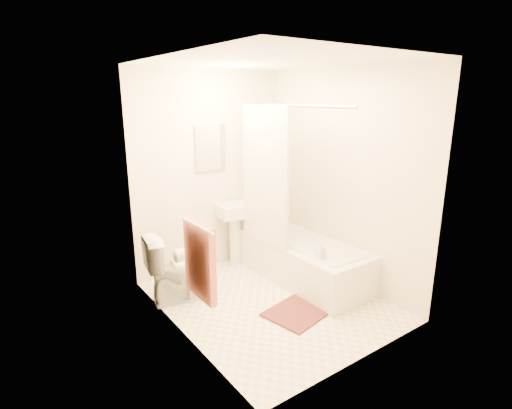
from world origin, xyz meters
TOP-DOWN VIEW (x-y plane):
  - floor at (0.00, 0.00)m, footprint 2.40×2.40m
  - ceiling at (0.00, 0.00)m, footprint 2.40×2.40m
  - wall_back at (0.00, 1.20)m, footprint 2.00×0.02m
  - wall_left at (-1.00, 0.00)m, footprint 0.02×2.40m
  - wall_right at (1.00, 0.00)m, footprint 0.02×2.40m
  - mirror at (0.00, 1.18)m, footprint 0.40×0.03m
  - curtain_rod at (0.30, 0.10)m, footprint 0.03×1.70m
  - shower_curtain at (0.30, 0.50)m, footprint 0.04×0.80m
  - towel_bar at (-0.96, -0.25)m, footprint 0.02×0.60m
  - towel at (-0.93, -0.25)m, footprint 0.06×0.45m
  - toilet_paper at (-0.93, 0.12)m, footprint 0.11×0.12m
  - toilet at (-0.72, 0.59)m, footprint 0.78×0.52m
  - sink at (0.25, 1.05)m, footprint 0.49×0.42m
  - bathtub at (0.64, 0.19)m, footprint 0.71×1.63m
  - bath_mat at (0.10, -0.35)m, footprint 0.74×0.61m
  - soap_bottle at (0.45, -0.27)m, footprint 0.08×0.08m
  - scrub_brush at (0.57, 0.80)m, footprint 0.15×0.23m

SIDE VIEW (x-z plane):
  - floor at x=0.00m, z-range 0.00..0.00m
  - bath_mat at x=0.10m, z-range 0.00..0.02m
  - bathtub at x=0.64m, z-range 0.00..0.46m
  - toilet at x=-0.72m, z-range 0.00..0.71m
  - sink at x=0.25m, z-range 0.00..0.87m
  - scrub_brush at x=0.57m, z-range 0.46..0.50m
  - soap_bottle at x=0.45m, z-range 0.46..0.64m
  - toilet_paper at x=-0.93m, z-range 0.64..0.76m
  - towel at x=-0.93m, z-range 0.45..1.11m
  - towel_bar at x=-0.96m, z-range 1.09..1.11m
  - wall_back at x=0.00m, z-range 0.00..2.40m
  - wall_left at x=-1.00m, z-range 0.00..2.40m
  - wall_right at x=1.00m, z-range 0.00..2.40m
  - shower_curtain at x=0.30m, z-range 0.44..2.00m
  - mirror at x=0.00m, z-range 1.23..1.77m
  - curtain_rod at x=0.30m, z-range 1.98..2.02m
  - ceiling at x=0.00m, z-range 2.40..2.40m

